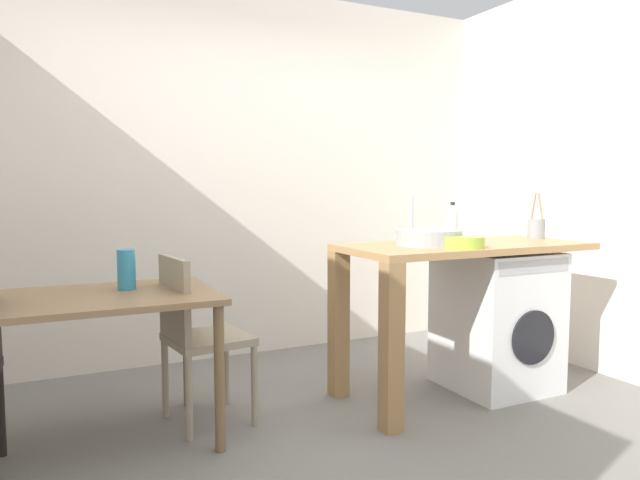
{
  "coord_description": "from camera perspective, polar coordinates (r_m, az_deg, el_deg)",
  "views": [
    {
      "loc": [
        -1.28,
        -2.43,
        1.25
      ],
      "look_at": [
        0.11,
        0.45,
        0.97
      ],
      "focal_mm": 32.69,
      "sensor_mm": 36.0,
      "label": 1
    }
  ],
  "objects": [
    {
      "name": "washing_machine",
      "position": [
        3.84,
        16.88,
        -7.46
      ],
      "size": [
        0.6,
        0.61,
        0.86
      ],
      "color": "white",
      "rests_on": "ground_plane"
    },
    {
      "name": "dining_table",
      "position": [
        3.01,
        -20.91,
        -6.86
      ],
      "size": [
        1.1,
        0.76,
        0.74
      ],
      "color": "olive",
      "rests_on": "ground_plane"
    },
    {
      "name": "utensil_crock",
      "position": [
        4.05,
        20.4,
        1.1
      ],
      "size": [
        0.11,
        0.11,
        0.3
      ],
      "color": "gray",
      "rests_on": "kitchen_counter"
    },
    {
      "name": "scissors",
      "position": [
        3.48,
        14.4,
        -0.43
      ],
      "size": [
        0.15,
        0.06,
        0.01
      ],
      "color": "#B2B2B7",
      "rests_on": "kitchen_counter"
    },
    {
      "name": "wall_back",
      "position": [
        4.37,
        -8.84,
        6.36
      ],
      "size": [
        4.6,
        0.1,
        2.7
      ],
      "primitive_type": "cube",
      "color": "silver",
      "rests_on": "ground_plane"
    },
    {
      "name": "vase",
      "position": [
        3.09,
        -18.42,
        -2.76
      ],
      "size": [
        0.09,
        0.09,
        0.2
      ],
      "primitive_type": "cylinder",
      "color": "teal",
      "rests_on": "dining_table"
    },
    {
      "name": "kitchen_counter",
      "position": [
        3.48,
        11.25,
        -3.07
      ],
      "size": [
        1.5,
        0.68,
        0.92
      ],
      "color": "tan",
      "rests_on": "ground_plane"
    },
    {
      "name": "tap",
      "position": [
        3.57,
        8.93,
        1.98
      ],
      "size": [
        0.02,
        0.02,
        0.28
      ],
      "primitive_type": "cylinder",
      "color": "#B2B2B7",
      "rests_on": "kitchen_counter"
    },
    {
      "name": "mixing_bowl",
      "position": [
        3.32,
        13.86,
        -0.13
      ],
      "size": [
        0.23,
        0.23,
        0.06
      ],
      "color": "#A8C63D",
      "rests_on": "kitchen_counter"
    },
    {
      "name": "bottle_tall_green",
      "position": [
        3.71,
        12.83,
        1.58
      ],
      "size": [
        0.07,
        0.07,
        0.24
      ],
      "color": "silver",
      "rests_on": "kitchen_counter"
    },
    {
      "name": "chair_opposite",
      "position": [
        3.16,
        -12.16,
        -8.63
      ],
      "size": [
        0.45,
        0.45,
        0.9
      ],
      "rotation": [
        0.0,
        0.0,
        -1.44
      ],
      "color": "gray",
      "rests_on": "ground_plane"
    },
    {
      "name": "sink_basin",
      "position": [
        3.43,
        10.62,
        0.24
      ],
      "size": [
        0.38,
        0.38,
        0.09
      ],
      "primitive_type": "cylinder",
      "color": "#9EA0A5",
      "rests_on": "kitchen_counter"
    },
    {
      "name": "ground_plane",
      "position": [
        3.02,
        1.93,
        -19.4
      ],
      "size": [
        5.46,
        5.46,
        0.0
      ],
      "primitive_type": "plane",
      "color": "slate"
    }
  ]
}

